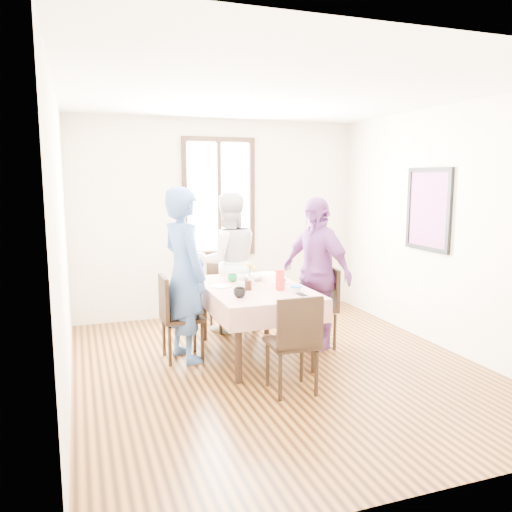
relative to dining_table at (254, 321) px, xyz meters
name	(u,v)px	position (x,y,z in m)	size (l,w,h in m)	color
ground	(279,367)	(0.11, -0.44, -0.38)	(4.50, 4.50, 0.00)	black
back_wall	(219,219)	(0.11, 1.81, 0.98)	(4.00, 4.00, 0.00)	beige
right_wall	(447,229)	(2.11, -0.44, 0.98)	(4.50, 4.50, 0.00)	beige
window_frame	(219,197)	(0.11, 1.79, 1.27)	(1.02, 0.06, 1.62)	black
window_pane	(219,197)	(0.11, 1.80, 1.27)	(0.90, 0.02, 1.50)	white
art_poster	(429,210)	(2.09, -0.14, 1.18)	(0.04, 0.76, 0.96)	red
dining_table	(254,321)	(0.00, 0.00, 0.00)	(0.91, 1.47, 0.75)	black
tablecloth	(254,287)	(0.00, 0.00, 0.38)	(1.03, 1.59, 0.01)	#5A0B00
chair_left	(182,317)	(-0.76, 0.14, 0.08)	(0.42, 0.42, 0.91)	black
chair_right	(316,307)	(0.76, 0.05, 0.08)	(0.42, 0.42, 0.91)	black
chair_far	(228,294)	(0.00, 1.01, 0.08)	(0.42, 0.42, 0.91)	black
chair_near	(292,343)	(0.00, -1.01, 0.08)	(0.42, 0.42, 0.91)	black
person_left	(183,275)	(-0.74, 0.14, 0.54)	(0.67, 0.44, 1.83)	#34518C
person_far	(228,262)	(0.00, 0.99, 0.49)	(0.85, 0.66, 1.74)	beige
person_right	(315,273)	(0.74, 0.05, 0.48)	(1.00, 0.42, 1.71)	#72387D
mug_black	(240,293)	(-0.30, -0.42, 0.43)	(0.12, 0.12, 0.09)	black
mug_flag	(282,283)	(0.28, -0.09, 0.43)	(0.09, 0.09, 0.08)	red
mug_green	(232,278)	(-0.15, 0.33, 0.43)	(0.11, 0.11, 0.08)	#0C7226
serving_bowl	(253,278)	(0.10, 0.33, 0.42)	(0.23, 0.23, 0.06)	white
juice_carton	(280,280)	(0.19, -0.25, 0.49)	(0.07, 0.07, 0.22)	red
butter_tub	(296,290)	(0.31, -0.40, 0.41)	(0.11, 0.11, 0.05)	white
jam_jar	(248,285)	(-0.12, -0.14, 0.44)	(0.07, 0.07, 0.10)	black
drinking_glass	(240,288)	(-0.24, -0.25, 0.44)	(0.08, 0.08, 0.11)	silver
smartphone	(302,294)	(0.31, -0.52, 0.39)	(0.07, 0.14, 0.01)	black
flower_vase	(251,280)	(-0.02, 0.04, 0.45)	(0.07, 0.07, 0.13)	silver
plate_left	(222,286)	(-0.33, 0.11, 0.39)	(0.20, 0.20, 0.01)	white
plate_right	(280,282)	(0.33, 0.08, 0.39)	(0.20, 0.20, 0.01)	white
plate_far	(238,276)	(0.00, 0.58, 0.39)	(0.20, 0.20, 0.01)	white
butter_lid	(296,286)	(0.31, -0.40, 0.45)	(0.12, 0.12, 0.01)	blue
flower_bunch	(251,269)	(-0.02, 0.04, 0.57)	(0.09, 0.09, 0.10)	yellow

